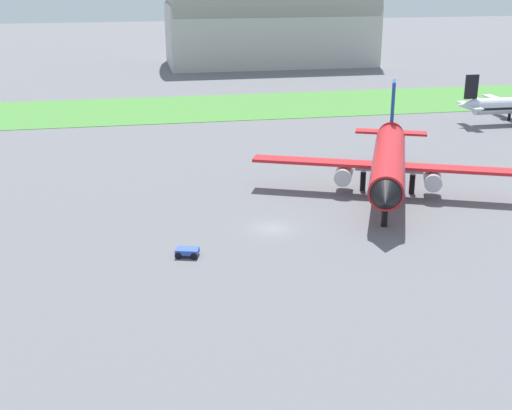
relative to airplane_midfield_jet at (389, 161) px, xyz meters
The scene contains 5 objects.
ground_plane 20.58m from the airplane_midfield_jet, 151.95° to the right, with size 600.00×600.00×0.00m, color slate.
grass_taxiway_strip 65.01m from the airplane_midfield_jet, 105.83° to the left, with size 360.00×28.00×0.08m, color #478438.
airplane_midfield_jet is the anchor object (origin of this frame).
baggage_cart_near_gate 32.53m from the airplane_midfield_jet, 150.94° to the right, with size 2.78×2.35×0.90m.
hangar_distant 125.88m from the airplane_midfield_jet, 85.27° to the left, with size 60.69×29.07×35.10m.
Camera 1 is at (-16.08, -74.04, 29.55)m, focal length 48.82 mm.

